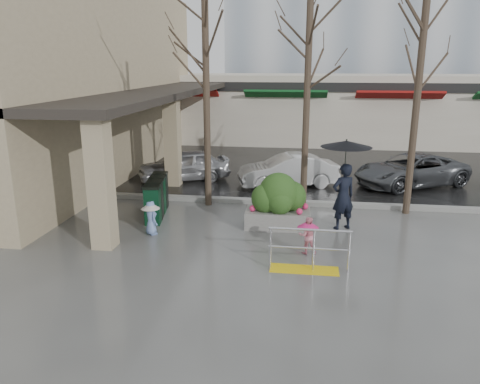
% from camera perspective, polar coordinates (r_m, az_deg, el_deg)
% --- Properties ---
extents(ground, '(120.00, 120.00, 0.00)m').
position_cam_1_polar(ground, '(12.37, 1.81, -6.78)').
color(ground, '#51514F').
rests_on(ground, ground).
extents(street_asphalt, '(120.00, 36.00, 0.01)m').
position_cam_1_polar(street_asphalt, '(33.73, 6.05, 7.42)').
color(street_asphalt, black).
rests_on(street_asphalt, ground).
extents(curb, '(120.00, 0.30, 0.15)m').
position_cam_1_polar(curb, '(16.10, 3.41, -1.18)').
color(curb, gray).
rests_on(curb, ground).
extents(near_building, '(6.00, 18.00, 8.00)m').
position_cam_1_polar(near_building, '(21.93, -20.18, 12.78)').
color(near_building, tan).
rests_on(near_building, ground).
extents(canopy_slab, '(2.80, 18.00, 0.25)m').
position_cam_1_polar(canopy_slab, '(20.33, -9.34, 12.30)').
color(canopy_slab, '#2D2823').
rests_on(canopy_slab, pillar_front).
extents(pillar_front, '(0.55, 0.55, 3.50)m').
position_cam_1_polar(pillar_front, '(12.39, -16.63, 1.12)').
color(pillar_front, tan).
rests_on(pillar_front, ground).
extents(pillar_back, '(0.55, 0.55, 3.50)m').
position_cam_1_polar(pillar_back, '(18.36, -8.24, 6.13)').
color(pillar_back, tan).
rests_on(pillar_back, ground).
extents(storefront_row, '(34.00, 6.74, 4.00)m').
position_cam_1_polar(storefront_row, '(29.47, 9.79, 10.07)').
color(storefront_row, beige).
rests_on(storefront_row, ground).
extents(handrail, '(1.90, 0.50, 1.03)m').
position_cam_1_polar(handrail, '(11.05, 8.21, -7.63)').
color(handrail, yellow).
rests_on(handrail, ground).
extents(tree_west, '(3.20, 3.20, 6.80)m').
position_cam_1_polar(tree_west, '(15.33, -4.22, 16.94)').
color(tree_west, '#382B21').
rests_on(tree_west, ground).
extents(tree_midwest, '(3.20, 3.20, 7.00)m').
position_cam_1_polar(tree_midwest, '(14.99, 8.40, 17.43)').
color(tree_midwest, '#382B21').
rests_on(tree_midwest, ground).
extents(tree_mideast, '(3.20, 3.20, 6.50)m').
position_cam_1_polar(tree_mideast, '(15.33, 21.22, 15.14)').
color(tree_mideast, '#382B21').
rests_on(tree_mideast, ground).
extents(woman, '(1.44, 1.44, 2.64)m').
position_cam_1_polar(woman, '(13.60, 12.60, 1.73)').
color(woman, black).
rests_on(woman, ground).
extents(child_pink, '(0.54, 0.54, 0.96)m').
position_cam_1_polar(child_pink, '(11.94, 8.26, -4.92)').
color(child_pink, pink).
rests_on(child_pink, ground).
extents(child_blue, '(0.55, 0.55, 0.98)m').
position_cam_1_polar(child_blue, '(13.33, -10.82, -2.73)').
color(child_blue, '#7491CE').
rests_on(child_blue, ground).
extents(planter, '(1.90, 1.11, 1.64)m').
position_cam_1_polar(planter, '(13.66, 4.72, -1.16)').
color(planter, slate).
rests_on(planter, ground).
extents(news_boxes, '(0.82, 2.18, 1.19)m').
position_cam_1_polar(news_boxes, '(14.97, -10.12, -0.61)').
color(news_boxes, '#0C351E').
rests_on(news_boxes, ground).
extents(car_a, '(3.99, 2.80, 1.26)m').
position_cam_1_polar(car_a, '(19.31, -6.85, 3.26)').
color(car_a, '#ABACB0').
rests_on(car_a, ground).
extents(car_b, '(4.05, 2.41, 1.26)m').
position_cam_1_polar(car_b, '(18.31, 5.86, 2.61)').
color(car_b, silver).
rests_on(car_b, ground).
extents(car_c, '(4.98, 4.02, 1.26)m').
position_cam_1_polar(car_c, '(19.49, 20.11, 2.52)').
color(car_c, '#505357').
rests_on(car_c, ground).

